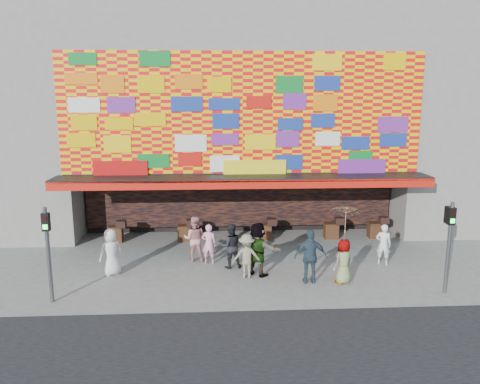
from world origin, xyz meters
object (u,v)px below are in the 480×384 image
at_px(signal_right, 450,237).
at_px(ped_a, 111,252).
at_px(ped_g, 344,261).
at_px(signal_left, 48,244).
at_px(ped_e, 310,257).
at_px(ped_f, 258,249).
at_px(ped_h, 383,244).
at_px(ped_d, 247,256).
at_px(parasol, 345,221).
at_px(ped_b, 209,244).
at_px(ped_c, 231,246).
at_px(ped_i, 194,239).

xyz_separation_m(signal_right, ped_a, (-11.04, 2.20, -1.03)).
bearing_deg(ped_g, ped_a, -38.07).
height_order(signal_left, ped_a, signal_left).
xyz_separation_m(ped_e, ped_f, (-1.71, 0.81, 0.02)).
bearing_deg(ped_h, ped_d, 33.48).
bearing_deg(ped_h, ped_a, 25.19).
bearing_deg(ped_e, ped_a, -8.64).
relative_size(signal_right, ped_g, 1.97).
relative_size(signal_left, ped_f, 1.56).
bearing_deg(parasol, ped_b, 154.37).
height_order(ped_c, parasol, parasol).
height_order(ped_a, ped_f, ped_f).
height_order(ped_i, parasol, parasol).
bearing_deg(ped_c, ped_a, -2.12).
bearing_deg(ped_g, ped_c, -53.61).
xyz_separation_m(ped_e, parasol, (1.12, -0.07, 1.25)).
bearing_deg(ped_b, signal_right, 168.63).
distance_m(ped_d, ped_h, 5.31).
relative_size(signal_right, ped_c, 1.79).
relative_size(signal_left, ped_g, 1.97).
xyz_separation_m(ped_b, ped_i, (-0.55, 0.33, 0.11)).
bearing_deg(ped_f, ped_a, 34.38).
distance_m(signal_right, ped_b, 8.32).
height_order(signal_right, parasol, signal_right).
bearing_deg(ped_b, ped_g, 165.67).
distance_m(signal_right, ped_i, 8.94).
distance_m(signal_left, signal_right, 12.40).
xyz_separation_m(ped_b, ped_e, (3.43, -2.12, 0.17)).
relative_size(ped_a, ped_h, 1.07).
bearing_deg(ped_b, signal_left, 44.88).
xyz_separation_m(ped_b, parasol, (4.55, -2.18, 1.42)).
bearing_deg(ped_e, ped_h, -151.13).
xyz_separation_m(ped_f, ped_h, (4.82, 0.85, -0.18)).
relative_size(signal_left, ped_h, 1.93).
height_order(ped_e, ped_i, ped_e).
bearing_deg(ped_b, ped_d, 142.90).
relative_size(ped_b, ped_g, 1.00).
height_order(ped_a, ped_e, ped_e).
relative_size(signal_left, ped_c, 1.79).
bearing_deg(ped_f, ped_c, -2.86).
xyz_separation_m(ped_a, ped_i, (2.88, 1.32, 0.04)).
bearing_deg(ped_a, ped_i, 172.63).
relative_size(ped_d, parasol, 0.81).
distance_m(ped_d, ped_i, 2.63).
relative_size(signal_right, ped_b, 1.96).
relative_size(ped_a, ped_g, 1.09).
relative_size(signal_right, ped_e, 1.60).
distance_m(ped_b, parasol, 5.24).
xyz_separation_m(ped_a, ped_c, (4.23, 0.47, 0.00)).
bearing_deg(ped_b, ped_i, -19.92).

